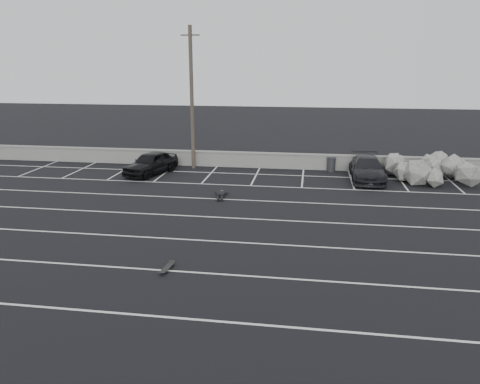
% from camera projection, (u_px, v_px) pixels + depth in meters
% --- Properties ---
extents(ground, '(120.00, 120.00, 0.00)m').
position_uv_depth(ground, '(198.00, 240.00, 19.18)').
color(ground, black).
rests_on(ground, ground).
extents(seawall, '(50.00, 0.45, 1.06)m').
position_uv_depth(seawall, '(246.00, 159.00, 32.36)').
color(seawall, gray).
rests_on(seawall, ground).
extents(stall_lines, '(36.00, 20.05, 0.01)m').
position_uv_depth(stall_lines, '(217.00, 208.00, 23.38)').
color(stall_lines, silver).
rests_on(stall_lines, ground).
extents(car_left, '(3.02, 4.62, 1.46)m').
position_uv_depth(car_left, '(151.00, 163.00, 30.34)').
color(car_left, black).
rests_on(car_left, ground).
extents(car_right, '(2.04, 4.91, 1.42)m').
position_uv_depth(car_right, '(367.00, 169.00, 28.80)').
color(car_right, black).
rests_on(car_right, ground).
extents(utility_pole, '(1.25, 0.25, 9.34)m').
position_uv_depth(utility_pole, '(192.00, 98.00, 30.99)').
color(utility_pole, '#4C4238').
rests_on(utility_pole, ground).
extents(trash_bin, '(0.81, 0.81, 0.94)m').
position_uv_depth(trash_bin, '(331.00, 164.00, 31.15)').
color(trash_bin, '#292A2C').
rests_on(trash_bin, ground).
extents(riprap_pile, '(5.55, 4.47, 1.37)m').
position_uv_depth(riprap_pile, '(425.00, 171.00, 28.70)').
color(riprap_pile, gray).
rests_on(riprap_pile, ground).
extents(person, '(1.27, 2.28, 0.42)m').
position_uv_depth(person, '(221.00, 192.00, 25.44)').
color(person, black).
rests_on(person, ground).
extents(skateboard, '(0.30, 0.88, 0.10)m').
position_uv_depth(skateboard, '(167.00, 268.00, 16.41)').
color(skateboard, black).
rests_on(skateboard, ground).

